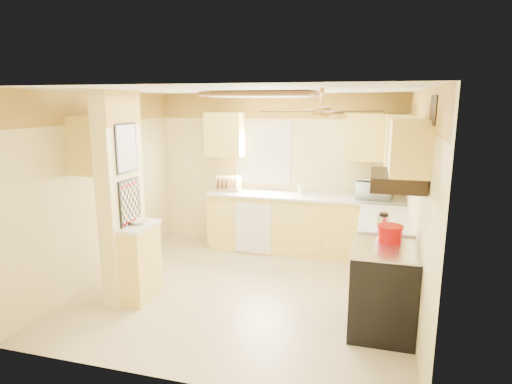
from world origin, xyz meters
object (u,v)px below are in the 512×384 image
(dutch_oven, at_px, (390,234))
(kettle, at_px, (383,223))
(bowl, at_px, (139,222))
(stove, at_px, (382,290))
(microwave, at_px, (375,190))

(dutch_oven, height_order, kettle, kettle)
(bowl, height_order, dutch_oven, dutch_oven)
(stove, height_order, microwave, microwave)
(microwave, height_order, bowl, microwave)
(microwave, bearing_deg, bowl, 47.42)
(microwave, xyz_separation_m, kettle, (0.10, -1.67, -0.04))
(stove, relative_size, bowl, 4.27)
(dutch_oven, distance_m, kettle, 0.26)
(bowl, relative_size, kettle, 0.96)
(dutch_oven, bearing_deg, bowl, -176.46)
(stove, relative_size, kettle, 4.12)
(microwave, bearing_deg, kettle, 103.05)
(microwave, xyz_separation_m, bowl, (-2.71, -2.10, -0.11))
(dutch_oven, relative_size, kettle, 1.21)
(kettle, bearing_deg, microwave, 93.40)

